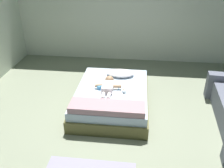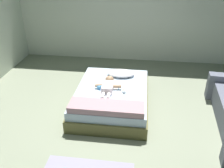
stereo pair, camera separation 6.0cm
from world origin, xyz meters
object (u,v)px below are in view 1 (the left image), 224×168
Objects in this scene: bed at (112,98)px; toy_block at (100,87)px; toothbrush at (119,87)px; pillow at (120,73)px; baby_bottle at (124,91)px; baby at (108,86)px.

bed is 0.32m from toy_block.
toy_block is (-0.33, -0.10, 0.03)m from toothbrush.
toy_block is at bearing -118.99° from pillow.
pillow reaches higher than toy_block.
bed is at bearing 155.79° from baby_bottle.
bed is 10.79× the size of toothbrush.
toothbrush is (0.01, -0.50, -0.04)m from pillow.
baby reaches higher than toothbrush.
pillow reaches higher than toothbrush.
pillow is at bearing 90.88° from toothbrush.
pillow is 5.27× the size of baby_bottle.
pillow is 0.83× the size of baby.
baby reaches higher than toy_block.
pillow is 0.68m from toy_block.
toy_block reaches higher than toothbrush.
toothbrush is 0.20m from baby_bottle.
toy_block is 0.45m from baby_bottle.
baby_bottle reaches higher than toy_block.
baby_bottle is (0.23, -0.10, 0.22)m from bed.
baby is at bearing -177.01° from bed.
baby_bottle is at bearing -79.70° from pillow.
toy_block is at bearing 170.95° from baby_bottle.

